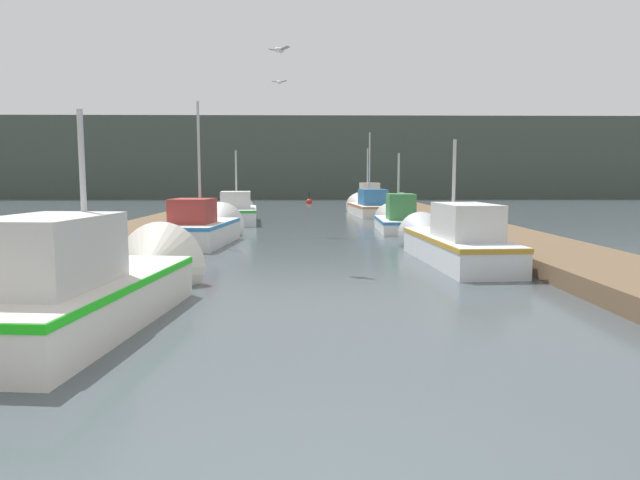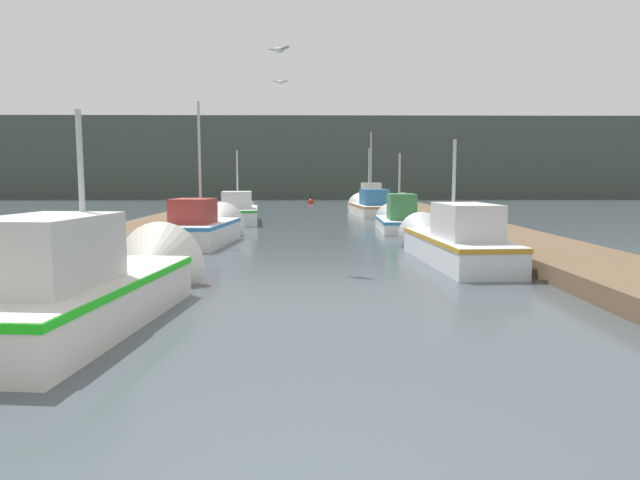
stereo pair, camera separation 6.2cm
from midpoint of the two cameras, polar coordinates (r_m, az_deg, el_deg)
name	(u,v)px [view 2 (the right image)]	position (r m, az deg, el deg)	size (l,w,h in m)	color
dock_left	(141,232)	(20.05, -17.38, 0.76)	(2.51, 40.00, 0.37)	brown
dock_right	(482,232)	(20.06, 15.95, 0.81)	(2.51, 40.00, 0.37)	brown
distant_shore_ridge	(312,160)	(61.02, -0.76, 8.01)	(120.00, 16.00, 7.63)	#424C42
fishing_boat_0	(96,283)	(8.90, -21.34, -4.04)	(2.27, 5.71, 3.45)	silver
fishing_boat_1	(451,240)	(14.28, 13.06, -0.04)	(1.76, 5.95, 3.28)	silver
fishing_boat_2	(204,228)	(18.12, -11.40, 1.22)	(2.11, 4.94, 4.75)	silver
fishing_boat_3	(398,220)	(22.07, 7.90, 2.04)	(1.63, 4.47, 3.39)	silver
fishing_boat_4	(238,212)	(26.00, -8.14, 2.84)	(2.20, 5.46, 3.68)	silver
fishing_boat_5	(370,206)	(30.99, 5.04, 3.38)	(2.14, 6.32, 4.89)	silver
fishing_boat_6	(368,202)	(35.43, 4.87, 3.85)	(1.76, 5.43, 4.14)	silver
mooring_piling_0	(376,197)	(40.58, 5.67, 4.31)	(0.29, 0.29, 1.23)	#473523
mooring_piling_1	(402,204)	(30.18, 8.28, 3.57)	(0.33, 0.33, 1.21)	#473523
channel_buoy	(311,202)	(43.83, -0.89, 3.85)	(0.46, 0.46, 0.96)	red
seagull_lead	(280,82)	(21.65, -3.92, 15.47)	(0.56, 0.31, 0.12)	white
seagull_1	(279,50)	(13.99, -3.96, 18.43)	(0.52, 0.41, 0.12)	white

